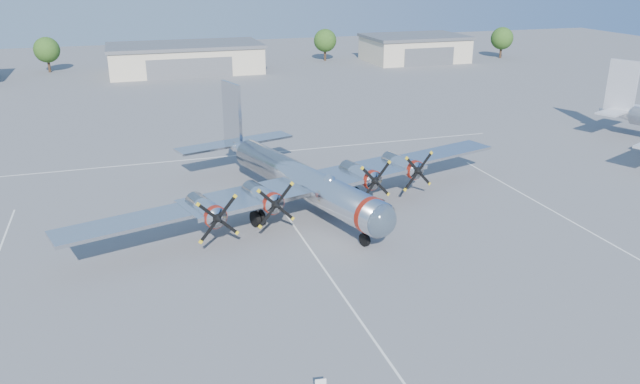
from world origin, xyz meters
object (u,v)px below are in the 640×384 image
object	(u,v)px
hangar_center	(185,58)
tree_west	(47,50)
tree_far_east	(502,38)
main_bomber_b29	(297,207)
hangar_east	(414,48)
tree_east	(325,41)

from	to	relation	value
hangar_center	tree_west	bearing A→B (deg)	162.18
tree_west	tree_far_east	xyz separation A→B (m)	(93.00, -10.00, 0.00)
main_bomber_b29	tree_west	bearing A→B (deg)	91.52
hangar_east	tree_west	size ratio (longest dim) A/B	3.10
main_bomber_b29	hangar_east	bearing A→B (deg)	41.29
hangar_east	tree_west	bearing A→B (deg)	173.72
hangar_east	tree_west	xyz separation A→B (m)	(-73.00, 8.04, 1.51)
tree_west	tree_east	world-z (taller)	same
tree_west	main_bomber_b29	world-z (taller)	tree_west
hangar_center	hangar_east	world-z (taller)	same
tree_east	tree_west	bearing A→B (deg)	177.92
tree_east	tree_far_east	world-z (taller)	same
tree_west	tree_far_east	distance (m)	93.54
hangar_east	tree_far_east	distance (m)	20.15
hangar_east	tree_east	xyz separation A→B (m)	(-18.00, 6.04, 1.51)
hangar_east	main_bomber_b29	distance (m)	87.22
tree_east	main_bomber_b29	xyz separation A→B (m)	(-28.65, -79.68, -4.22)
hangar_center	tree_east	xyz separation A→B (m)	(30.00, 6.04, 1.51)
hangar_center	main_bomber_b29	world-z (taller)	hangar_center
hangar_center	tree_east	world-z (taller)	tree_east
tree_east	hangar_east	bearing A→B (deg)	-18.54
hangar_center	hangar_east	bearing A→B (deg)	0.00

